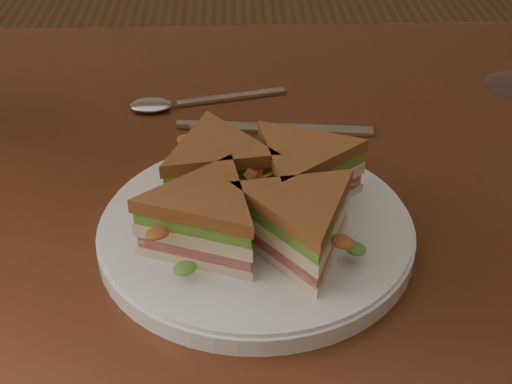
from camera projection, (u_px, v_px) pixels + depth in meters
table at (248, 255)px, 0.76m from camera, size 1.20×0.80×0.75m
plate at (256, 232)px, 0.62m from camera, size 0.27×0.27×0.02m
sandwich_wedges at (256, 197)px, 0.59m from camera, size 0.25×0.25×0.06m
crisps_mound at (256, 201)px, 0.60m from camera, size 0.09×0.09×0.05m
spoon at (171, 104)px, 0.82m from camera, size 0.18×0.06×0.01m
knife at (267, 129)px, 0.78m from camera, size 0.22×0.04×0.00m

